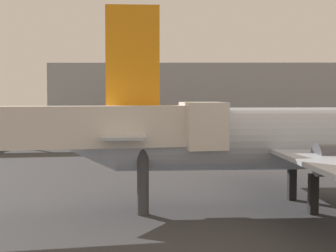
# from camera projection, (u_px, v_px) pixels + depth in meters

# --- Properties ---
(airplane_at_gate) EXTENTS (34.85, 24.04, 12.56)m
(airplane_at_gate) POSITION_uv_depth(u_px,v_px,m) (319.00, 138.00, 32.45)
(airplane_at_gate) COLOR #B2BCCC
(airplane_at_gate) RESTS_ON ground_plane
(jet_bridge) EXTENTS (20.02, 6.40, 6.66)m
(jet_bridge) POSITION_uv_depth(u_px,v_px,m) (70.00, 130.00, 29.27)
(jet_bridge) COLOR silver
(jet_bridge) RESTS_ON ground_plane
(terminal_building) EXTENTS (70.46, 18.14, 14.58)m
(terminal_building) POSITION_uv_depth(u_px,v_px,m) (196.00, 94.00, 129.00)
(terminal_building) COLOR #999EA3
(terminal_building) RESTS_ON ground_plane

